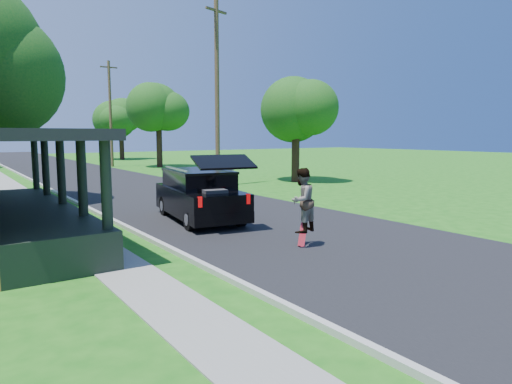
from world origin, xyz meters
TOP-DOWN VIEW (x-y plane):
  - ground at (0.00, 0.00)m, footprint 140.00×140.00m
  - street at (0.00, 20.00)m, footprint 8.00×120.00m
  - curb at (-4.05, 20.00)m, footprint 0.15×120.00m
  - sidewalk at (-5.60, 20.00)m, footprint 1.30×120.00m
  - black_suv at (-1.40, 5.39)m, footprint 2.67×5.35m
  - skateboarder at (-1.00, 0.37)m, footprint 1.00×0.88m
  - skateboard at (-0.83, 0.53)m, footprint 0.53×0.39m
  - tree_right_near at (9.85, 13.87)m, footprint 5.15×5.36m
  - tree_right_mid at (7.96, 31.47)m, footprint 6.01×5.76m
  - tree_right_far at (9.28, 46.20)m, footprint 5.89×6.00m
  - utility_pole_near at (4.50, 14.42)m, footprint 1.60×0.60m
  - utility_pole_far at (4.50, 34.41)m, footprint 1.58×0.26m

SIDE VIEW (x-z plane):
  - ground at x=0.00m, z-range 0.00..0.00m
  - street at x=0.00m, z-range -0.01..0.01m
  - curb at x=-4.05m, z-range -0.06..0.06m
  - sidewalk at x=-5.60m, z-range -0.01..0.01m
  - skateboard at x=-0.83m, z-range -0.05..0.58m
  - black_suv at x=-1.40m, z-range -0.28..2.11m
  - skateboarder at x=-1.00m, z-range 0.42..2.13m
  - tree_right_near at x=9.85m, z-range 1.17..8.07m
  - utility_pole_far at x=4.50m, z-range 0.14..9.90m
  - tree_right_far at x=9.28m, z-range 1.31..9.37m
  - utility_pole_near at x=4.50m, z-range 0.15..10.67m
  - tree_right_mid at x=7.96m, z-range 1.49..10.08m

